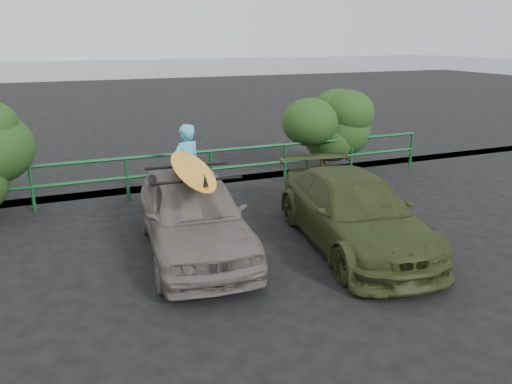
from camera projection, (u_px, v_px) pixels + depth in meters
ground at (248, 289)px, 7.49m from camera, size 80.00×80.00×0.00m
ocean at (67, 68)px, 60.47m from camera, size 200.00×200.00×0.00m
guardrail at (170, 174)px, 11.75m from camera, size 14.00×0.08×1.04m
shrub_right at (343, 132)px, 13.84m from camera, size 3.20×2.40×2.17m
sedan at (193, 213)px, 8.62m from camera, size 2.04×4.27×1.41m
olive_vehicle at (354, 212)px, 8.91m from camera, size 2.37×4.56×1.26m
man at (187, 168)px, 10.67m from camera, size 0.81×0.69×1.89m
roof_rack at (192, 173)px, 8.40m from camera, size 1.57×1.17×0.05m
surfboard at (192, 169)px, 8.38m from camera, size 0.86×2.90×0.08m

